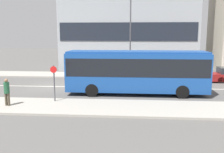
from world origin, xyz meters
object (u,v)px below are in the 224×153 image
(parked_car_0, at_px, (178,75))
(street_lamp, at_px, (130,30))
(bus_stop_sign, at_px, (54,80))
(pedestrian_near_stop, at_px, (7,90))
(city_bus, at_px, (136,70))

(parked_car_0, bearing_deg, street_lamp, 160.79)
(street_lamp, bearing_deg, bus_stop_sign, -115.51)
(pedestrian_near_stop, height_order, bus_stop_sign, bus_stop_sign)
(city_bus, distance_m, street_lamp, 7.93)
(parked_car_0, height_order, pedestrian_near_stop, pedestrian_near_stop)
(parked_car_0, bearing_deg, pedestrian_near_stop, -141.03)
(parked_car_0, relative_size, bus_stop_sign, 1.76)
(parked_car_0, xyz_separation_m, street_lamp, (-4.77, 1.66, 4.34))
(parked_car_0, distance_m, street_lamp, 6.66)
(city_bus, bearing_deg, bus_stop_sign, -149.57)
(pedestrian_near_stop, relative_size, bus_stop_sign, 0.71)
(bus_stop_sign, bearing_deg, pedestrian_near_stop, -153.83)
(bus_stop_sign, bearing_deg, city_bus, 29.27)
(city_bus, relative_size, parked_car_0, 2.50)
(pedestrian_near_stop, relative_size, street_lamp, 0.21)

